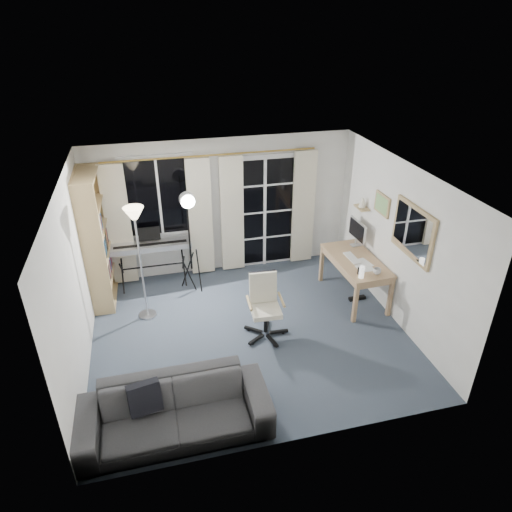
{
  "coord_description": "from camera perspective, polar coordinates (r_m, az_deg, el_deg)",
  "views": [
    {
      "loc": [
        -1.21,
        -5.27,
        4.23
      ],
      "look_at": [
        0.19,
        0.35,
        1.07
      ],
      "focal_mm": 32.0,
      "sensor_mm": 36.0,
      "label": 1
    }
  ],
  "objects": [
    {
      "name": "floor",
      "position": [
        6.87,
        -0.87,
        -9.54
      ],
      "size": [
        4.5,
        4.0,
        0.02
      ],
      "primitive_type": "cube",
      "color": "#323C49",
      "rests_on": "ground"
    },
    {
      "name": "window",
      "position": [
        7.74,
        -12.03,
        7.29
      ],
      "size": [
        1.2,
        0.08,
        1.4
      ],
      "color": "white",
      "rests_on": "floor"
    },
    {
      "name": "french_door",
      "position": [
        8.16,
        1.03,
        5.44
      ],
      "size": [
        1.32,
        0.09,
        2.11
      ],
      "color": "white",
      "rests_on": "floor"
    },
    {
      "name": "curtains",
      "position": [
        7.88,
        -5.07,
        5.01
      ],
      "size": [
        3.6,
        0.07,
        2.13
      ],
      "color": "gold",
      "rests_on": "floor"
    },
    {
      "name": "bookshelf",
      "position": [
        7.5,
        -19.64,
        1.46
      ],
      "size": [
        0.37,
        1.01,
        2.15
      ],
      "rotation": [
        0.0,
        0.0,
        -0.03
      ],
      "color": "tan",
      "rests_on": "floor"
    },
    {
      "name": "torchiere_lamp",
      "position": [
        6.66,
        -14.75,
        3.07
      ],
      "size": [
        0.35,
        0.35,
        1.82
      ],
      "rotation": [
        0.0,
        0.0,
        0.22
      ],
      "color": "#B2B2B7",
      "rests_on": "floor"
    },
    {
      "name": "keyboard_piano",
      "position": [
        7.79,
        -13.03,
        1.13
      ],
      "size": [
        1.34,
        0.65,
        0.97
      ],
      "rotation": [
        0.0,
        0.0,
        -0.0
      ],
      "color": "black",
      "rests_on": "floor"
    },
    {
      "name": "studio_light",
      "position": [
        7.18,
        -8.5,
        5.45
      ],
      "size": [
        0.34,
        0.36,
        1.8
      ],
      "rotation": [
        0.0,
        0.0,
        0.09
      ],
      "color": "black",
      "rests_on": "floor"
    },
    {
      "name": "office_chair",
      "position": [
        6.56,
        1.03,
        -5.46
      ],
      "size": [
        0.64,
        0.66,
        0.95
      ],
      "rotation": [
        0.0,
        0.0,
        -0.06
      ],
      "color": "black",
      "rests_on": "floor"
    },
    {
      "name": "desk",
      "position": [
        7.47,
        12.35,
        -0.98
      ],
      "size": [
        0.72,
        1.36,
        0.71
      ],
      "rotation": [
        0.0,
        0.0,
        0.04
      ],
      "color": "tan",
      "rests_on": "floor"
    },
    {
      "name": "monitor",
      "position": [
        7.75,
        12.54,
        3.09
      ],
      "size": [
        0.18,
        0.51,
        0.45
      ],
      "rotation": [
        0.0,
        0.0,
        0.04
      ],
      "color": "silver",
      "rests_on": "desk"
    },
    {
      "name": "desk_clutter",
      "position": [
        7.31,
        12.64,
        -2.33
      ],
      "size": [
        0.4,
        0.82,
        0.9
      ],
      "rotation": [
        0.0,
        0.0,
        0.04
      ],
      "color": "white",
      "rests_on": "desk"
    },
    {
      "name": "mug",
      "position": [
        7.07,
        14.9,
        -1.78
      ],
      "size": [
        0.12,
        0.1,
        0.12
      ],
      "primitive_type": "imported",
      "rotation": [
        0.0,
        0.0,
        0.04
      ],
      "color": "silver",
      "rests_on": "desk"
    },
    {
      "name": "wall_mirror",
      "position": [
        6.57,
        19.02,
        2.86
      ],
      "size": [
        0.04,
        0.94,
        0.74
      ],
      "color": "tan",
      "rests_on": "floor"
    },
    {
      "name": "framed_print",
      "position": [
        7.25,
        15.49,
        6.25
      ],
      "size": [
        0.03,
        0.42,
        0.32
      ],
      "color": "tan",
      "rests_on": "floor"
    },
    {
      "name": "wall_shelf",
      "position": [
        7.7,
        13.13,
        6.3
      ],
      "size": [
        0.16,
        0.3,
        0.18
      ],
      "color": "tan",
      "rests_on": "floor"
    },
    {
      "name": "sofa",
      "position": [
        5.33,
        -10.26,
        -17.76
      ],
      "size": [
        2.11,
        0.62,
        0.82
      ],
      "rotation": [
        0.0,
        0.0,
        0.0
      ],
      "color": "#303033",
      "rests_on": "floor"
    }
  ]
}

